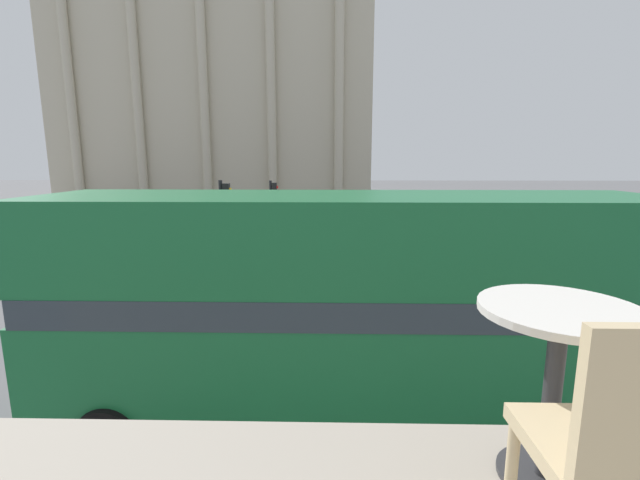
{
  "coord_description": "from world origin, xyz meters",
  "views": [
    {
      "loc": [
        0.22,
        -1.91,
        4.59
      ],
      "look_at": [
        -0.19,
        16.09,
        1.24
      ],
      "focal_mm": 24.0,
      "sensor_mm": 36.0,
      "label": 1
    }
  ],
  "objects_px": {
    "pedestrian_black": "(289,222)",
    "pedestrian_red": "(228,204)",
    "car_maroon": "(242,226)",
    "double_decker_bus": "(347,301)",
    "cafe_dining_table": "(556,355)",
    "traffic_light_mid": "(273,208)",
    "plaza_building_left": "(221,92)",
    "pedestrian_grey": "(199,220)",
    "traffic_light_near": "(224,224)",
    "cafe_chair_0": "(622,451)"
  },
  "relations": [
    {
      "from": "traffic_light_mid",
      "to": "cafe_dining_table",
      "type": "bearing_deg",
      "value": -78.97
    },
    {
      "from": "car_maroon",
      "to": "pedestrian_red",
      "type": "relative_size",
      "value": 2.42
    },
    {
      "from": "cafe_dining_table",
      "to": "pedestrian_grey",
      "type": "relative_size",
      "value": 0.46
    },
    {
      "from": "cafe_chair_0",
      "to": "pedestrian_red",
      "type": "bearing_deg",
      "value": 102.04
    },
    {
      "from": "traffic_light_near",
      "to": "pedestrian_red",
      "type": "height_order",
      "value": "traffic_light_near"
    },
    {
      "from": "cafe_chair_0",
      "to": "plaza_building_left",
      "type": "relative_size",
      "value": 0.03
    },
    {
      "from": "plaza_building_left",
      "to": "traffic_light_near",
      "type": "height_order",
      "value": "plaza_building_left"
    },
    {
      "from": "cafe_dining_table",
      "to": "double_decker_bus",
      "type": "bearing_deg",
      "value": 96.19
    },
    {
      "from": "plaza_building_left",
      "to": "traffic_light_mid",
      "type": "height_order",
      "value": "plaza_building_left"
    },
    {
      "from": "cafe_dining_table",
      "to": "traffic_light_near",
      "type": "bearing_deg",
      "value": 109.68
    },
    {
      "from": "plaza_building_left",
      "to": "traffic_light_near",
      "type": "relative_size",
      "value": 8.47
    },
    {
      "from": "pedestrian_red",
      "to": "double_decker_bus",
      "type": "bearing_deg",
      "value": -69.68
    },
    {
      "from": "cafe_chair_0",
      "to": "pedestrian_grey",
      "type": "relative_size",
      "value": 0.57
    },
    {
      "from": "double_decker_bus",
      "to": "pedestrian_black",
      "type": "height_order",
      "value": "double_decker_bus"
    },
    {
      "from": "pedestrian_red",
      "to": "pedestrian_grey",
      "type": "distance_m",
      "value": 9.24
    },
    {
      "from": "plaza_building_left",
      "to": "double_decker_bus",
      "type": "bearing_deg",
      "value": -73.7
    },
    {
      "from": "pedestrian_black",
      "to": "traffic_light_near",
      "type": "bearing_deg",
      "value": -92.88
    },
    {
      "from": "double_decker_bus",
      "to": "traffic_light_mid",
      "type": "bearing_deg",
      "value": 100.36
    },
    {
      "from": "traffic_light_near",
      "to": "pedestrian_red",
      "type": "xyz_separation_m",
      "value": [
        -5.24,
        22.4,
        -1.6
      ]
    },
    {
      "from": "cafe_chair_0",
      "to": "pedestrian_grey",
      "type": "height_order",
      "value": "cafe_chair_0"
    },
    {
      "from": "traffic_light_near",
      "to": "traffic_light_mid",
      "type": "bearing_deg",
      "value": 83.3
    },
    {
      "from": "plaza_building_left",
      "to": "pedestrian_black",
      "type": "distance_m",
      "value": 29.68
    },
    {
      "from": "cafe_chair_0",
      "to": "traffic_light_mid",
      "type": "height_order",
      "value": "cafe_chair_0"
    },
    {
      "from": "pedestrian_red",
      "to": "pedestrian_black",
      "type": "relative_size",
      "value": 0.96
    },
    {
      "from": "traffic_light_mid",
      "to": "pedestrian_red",
      "type": "bearing_deg",
      "value": 110.18
    },
    {
      "from": "cafe_dining_table",
      "to": "pedestrian_black",
      "type": "distance_m",
      "value": 23.66
    },
    {
      "from": "cafe_chair_0",
      "to": "plaza_building_left",
      "type": "bearing_deg",
      "value": 101.91
    },
    {
      "from": "double_decker_bus",
      "to": "pedestrian_red",
      "type": "xyz_separation_m",
      "value": [
        -8.89,
        28.86,
        -1.25
      ]
    },
    {
      "from": "car_maroon",
      "to": "double_decker_bus",
      "type": "bearing_deg",
      "value": -28.21
    },
    {
      "from": "double_decker_bus",
      "to": "pedestrian_red",
      "type": "height_order",
      "value": "double_decker_bus"
    },
    {
      "from": "car_maroon",
      "to": "pedestrian_grey",
      "type": "height_order",
      "value": "pedestrian_grey"
    },
    {
      "from": "plaza_building_left",
      "to": "traffic_light_near",
      "type": "distance_m",
      "value": 39.3
    },
    {
      "from": "pedestrian_red",
      "to": "pedestrian_grey",
      "type": "relative_size",
      "value": 1.09
    },
    {
      "from": "traffic_light_mid",
      "to": "car_maroon",
      "type": "height_order",
      "value": "traffic_light_mid"
    },
    {
      "from": "pedestrian_black",
      "to": "cafe_dining_table",
      "type": "bearing_deg",
      "value": -79.99
    },
    {
      "from": "pedestrian_black",
      "to": "double_decker_bus",
      "type": "bearing_deg",
      "value": -79.46
    },
    {
      "from": "traffic_light_mid",
      "to": "pedestrian_black",
      "type": "bearing_deg",
      "value": 87.21
    },
    {
      "from": "plaza_building_left",
      "to": "car_maroon",
      "type": "bearing_deg",
      "value": -74.11
    },
    {
      "from": "pedestrian_black",
      "to": "traffic_light_mid",
      "type": "bearing_deg",
      "value": -90.76
    },
    {
      "from": "pedestrian_grey",
      "to": "cafe_dining_table",
      "type": "bearing_deg",
      "value": 69.68
    },
    {
      "from": "plaza_building_left",
      "to": "traffic_light_near",
      "type": "xyz_separation_m",
      "value": [
        9.06,
        -37.0,
        -9.65
      ]
    },
    {
      "from": "cafe_dining_table",
      "to": "traffic_light_mid",
      "type": "bearing_deg",
      "value": 101.03
    },
    {
      "from": "cafe_chair_0",
      "to": "traffic_light_near",
      "type": "distance_m",
      "value": 13.11
    },
    {
      "from": "plaza_building_left",
      "to": "pedestrian_grey",
      "type": "bearing_deg",
      "value": -80.16
    },
    {
      "from": "cafe_chair_0",
      "to": "pedestrian_black",
      "type": "height_order",
      "value": "cafe_chair_0"
    },
    {
      "from": "plaza_building_left",
      "to": "traffic_light_mid",
      "type": "bearing_deg",
      "value": -72.39
    },
    {
      "from": "double_decker_bus",
      "to": "pedestrian_grey",
      "type": "xyz_separation_m",
      "value": [
        -8.58,
        19.63,
        -1.34
      ]
    },
    {
      "from": "double_decker_bus",
      "to": "plaza_building_left",
      "type": "relative_size",
      "value": 0.3
    },
    {
      "from": "pedestrian_black",
      "to": "pedestrian_red",
      "type": "bearing_deg",
      "value": 121.56
    },
    {
      "from": "pedestrian_black",
      "to": "pedestrian_grey",
      "type": "distance_m",
      "value": 6.16
    }
  ]
}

